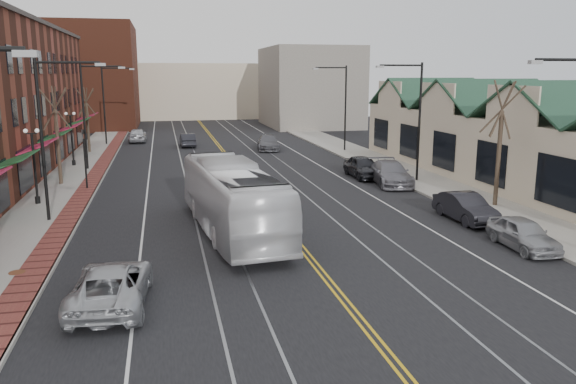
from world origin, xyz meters
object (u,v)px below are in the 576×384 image
parked_car_b (465,207)px  parked_car_d (363,167)px  parked_suv (112,285)px  parked_car_c (390,173)px  parked_car_a (523,234)px  transit_bus (232,198)px

parked_car_b → parked_car_d: bearing=92.7°
parked_suv → parked_car_d: parked_car_d is taller
parked_car_c → parked_car_d: bearing=114.5°
parked_suv → parked_car_d: 25.52m
parked_suv → parked_car_d: bearing=-124.7°
parked_car_c → parked_suv: bearing=-126.9°
parked_car_a → parked_car_c: parked_car_c is taller
parked_car_b → parked_car_c: parked_car_c is taller
parked_car_d → parked_car_a: bearing=-86.7°
parked_car_d → transit_bus: bearing=-131.5°
parked_car_a → parked_car_c: (0.00, 14.60, 0.11)m
transit_bus → parked_car_b: bearing=171.9°
transit_bus → parked_suv: 9.16m
parked_car_b → parked_suv: bearing=-158.0°
parked_suv → parked_car_b: size_ratio=1.16×
transit_bus → parked_car_d: transit_bus is taller
parked_car_a → parked_car_c: bearing=92.3°
parked_car_a → parked_car_b: bearing=92.3°
transit_bus → parked_car_b: (11.89, -0.47, -0.95)m
transit_bus → parked_car_a: bearing=150.4°
transit_bus → parked_car_a: 13.04m
parked_suv → parked_car_b: parked_car_b is taller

